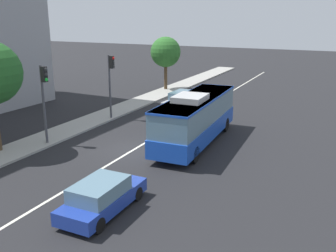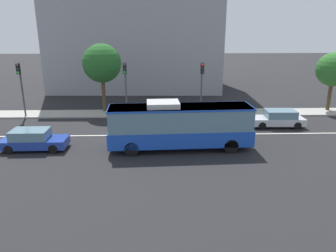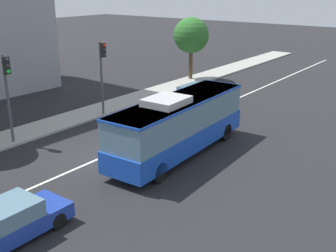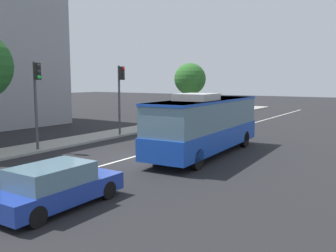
{
  "view_description": "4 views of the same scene",
  "coord_description": "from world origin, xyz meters",
  "px_view_note": "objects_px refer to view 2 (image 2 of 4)",
  "views": [
    {
      "loc": [
        -19.49,
        -11.79,
        8.15
      ],
      "look_at": [
        0.28,
        -2.22,
        1.75
      ],
      "focal_mm": 40.62,
      "sensor_mm": 36.0,
      "label": 1
    },
    {
      "loc": [
        1.35,
        -24.29,
        8.39
      ],
      "look_at": [
        2.07,
        -1.53,
        1.23
      ],
      "focal_mm": 34.12,
      "sensor_mm": 36.0,
      "label": 2
    },
    {
      "loc": [
        -14.46,
        -15.36,
        8.88
      ],
      "look_at": [
        2.39,
        -2.63,
        1.68
      ],
      "focal_mm": 44.75,
      "sensor_mm": 36.0,
      "label": 3
    },
    {
      "loc": [
        -15.23,
        -12.21,
        4.17
      ],
      "look_at": [
        1.17,
        -1.6,
        1.71
      ],
      "focal_mm": 39.17,
      "sensor_mm": 36.0,
      "label": 4
    }
  ],
  "objects_px": {
    "sedan_blue": "(33,140)",
    "street_tree_kerbside_centre": "(333,70)",
    "sedan_silver": "(278,118)",
    "traffic_light_far_corner": "(20,80)",
    "street_tree_kerbside_left": "(102,63)",
    "traffic_light_near_corner": "(125,80)",
    "transit_bus": "(180,124)",
    "traffic_light_mid_block": "(202,80)"
  },
  "relations": [
    {
      "from": "street_tree_kerbside_left",
      "to": "traffic_light_far_corner",
      "type": "bearing_deg",
      "value": -166.79
    },
    {
      "from": "transit_bus",
      "to": "sedan_blue",
      "type": "relative_size",
      "value": 2.24
    },
    {
      "from": "traffic_light_mid_block",
      "to": "sedan_silver",
      "type": "bearing_deg",
      "value": 62.01
    },
    {
      "from": "sedan_silver",
      "to": "traffic_light_mid_block",
      "type": "bearing_deg",
      "value": -26.26
    },
    {
      "from": "transit_bus",
      "to": "traffic_light_far_corner",
      "type": "height_order",
      "value": "traffic_light_far_corner"
    },
    {
      "from": "transit_bus",
      "to": "traffic_light_mid_block",
      "type": "xyz_separation_m",
      "value": [
        2.6,
        8.3,
        1.75
      ]
    },
    {
      "from": "transit_bus",
      "to": "traffic_light_near_corner",
      "type": "bearing_deg",
      "value": 115.55
    },
    {
      "from": "traffic_light_near_corner",
      "to": "traffic_light_far_corner",
      "type": "bearing_deg",
      "value": -86.9
    },
    {
      "from": "transit_bus",
      "to": "sedan_silver",
      "type": "relative_size",
      "value": 2.22
    },
    {
      "from": "street_tree_kerbside_left",
      "to": "sedan_silver",
      "type": "bearing_deg",
      "value": -18.59
    },
    {
      "from": "traffic_light_far_corner",
      "to": "street_tree_kerbside_centre",
      "type": "height_order",
      "value": "street_tree_kerbside_centre"
    },
    {
      "from": "traffic_light_far_corner",
      "to": "traffic_light_mid_block",
      "type": "bearing_deg",
      "value": 85.17
    },
    {
      "from": "traffic_light_near_corner",
      "to": "traffic_light_mid_block",
      "type": "distance_m",
      "value": 7.14
    },
    {
      "from": "sedan_blue",
      "to": "street_tree_kerbside_left",
      "type": "height_order",
      "value": "street_tree_kerbside_left"
    },
    {
      "from": "traffic_light_far_corner",
      "to": "sedan_silver",
      "type": "bearing_deg",
      "value": 77.24
    },
    {
      "from": "street_tree_kerbside_centre",
      "to": "transit_bus",
      "type": "bearing_deg",
      "value": -147.81
    },
    {
      "from": "sedan_blue",
      "to": "street_tree_kerbside_left",
      "type": "bearing_deg",
      "value": 71.12
    },
    {
      "from": "transit_bus",
      "to": "sedan_silver",
      "type": "height_order",
      "value": "transit_bus"
    },
    {
      "from": "traffic_light_far_corner",
      "to": "transit_bus",
      "type": "bearing_deg",
      "value": 55.07
    },
    {
      "from": "sedan_silver",
      "to": "traffic_light_near_corner",
      "type": "xyz_separation_m",
      "value": [
        -13.43,
        3.53,
        2.84
      ]
    },
    {
      "from": "sedan_blue",
      "to": "sedan_silver",
      "type": "relative_size",
      "value": 0.99
    },
    {
      "from": "traffic_light_mid_block",
      "to": "street_tree_kerbside_left",
      "type": "xyz_separation_m",
      "value": [
        -9.53,
        1.99,
        1.34
      ]
    },
    {
      "from": "sedan_silver",
      "to": "street_tree_kerbside_centre",
      "type": "relative_size",
      "value": 0.76
    },
    {
      "from": "transit_bus",
      "to": "street_tree_kerbside_centre",
      "type": "relative_size",
      "value": 1.7
    },
    {
      "from": "traffic_light_near_corner",
      "to": "traffic_light_mid_block",
      "type": "height_order",
      "value": "same"
    },
    {
      "from": "sedan_blue",
      "to": "sedan_silver",
      "type": "bearing_deg",
      "value": 13.72
    },
    {
      "from": "traffic_light_near_corner",
      "to": "sedan_blue",
      "type": "bearing_deg",
      "value": -31.24
    },
    {
      "from": "sedan_silver",
      "to": "traffic_light_mid_block",
      "type": "xyz_separation_m",
      "value": [
        -6.29,
        3.33,
        2.84
      ]
    },
    {
      "from": "transit_bus",
      "to": "traffic_light_near_corner",
      "type": "height_order",
      "value": "traffic_light_near_corner"
    },
    {
      "from": "street_tree_kerbside_centre",
      "to": "traffic_light_far_corner",
      "type": "bearing_deg",
      "value": -177.25
    },
    {
      "from": "sedan_blue",
      "to": "traffic_light_near_corner",
      "type": "bearing_deg",
      "value": 54.89
    },
    {
      "from": "traffic_light_mid_block",
      "to": "transit_bus",
      "type": "bearing_deg",
      "value": -17.44
    },
    {
      "from": "traffic_light_far_corner",
      "to": "street_tree_kerbside_left",
      "type": "xyz_separation_m",
      "value": [
        7.32,
        1.72,
        1.34
      ]
    },
    {
      "from": "traffic_light_mid_block",
      "to": "street_tree_kerbside_left",
      "type": "distance_m",
      "value": 9.83
    },
    {
      "from": "sedan_silver",
      "to": "traffic_light_far_corner",
      "type": "bearing_deg",
      "value": -7.19
    },
    {
      "from": "transit_bus",
      "to": "sedan_silver",
      "type": "bearing_deg",
      "value": 26.63
    },
    {
      "from": "sedan_blue",
      "to": "traffic_light_mid_block",
      "type": "xyz_separation_m",
      "value": [
        12.93,
        8.14,
        2.84
      ]
    },
    {
      "from": "sedan_blue",
      "to": "street_tree_kerbside_centre",
      "type": "distance_m",
      "value": 28.27
    },
    {
      "from": "street_tree_kerbside_left",
      "to": "street_tree_kerbside_centre",
      "type": "relative_size",
      "value": 1.15
    },
    {
      "from": "traffic_light_mid_block",
      "to": "traffic_light_far_corner",
      "type": "height_order",
      "value": "same"
    },
    {
      "from": "traffic_light_far_corner",
      "to": "street_tree_kerbside_left",
      "type": "relative_size",
      "value": 0.76
    },
    {
      "from": "sedan_blue",
      "to": "street_tree_kerbside_left",
      "type": "xyz_separation_m",
      "value": [
        3.4,
        10.13,
        4.18
      ]
    }
  ]
}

